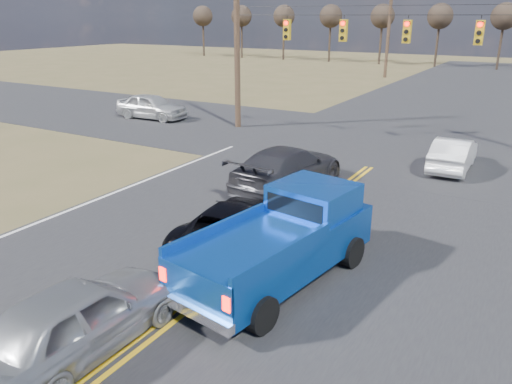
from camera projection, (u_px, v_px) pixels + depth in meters
The scene contains 12 objects.
ground at pixel (129, 353), 9.35m from camera, with size 160.00×160.00×0.00m, color brown.
road_main at pixel (332, 196), 17.48m from camera, with size 14.00×120.00×0.02m, color #28282B.
road_cross at pixel (396, 147), 23.97m from camera, with size 120.00×12.00×0.02m, color #28282B.
signal_gantry at pixel (417, 38), 21.87m from camera, with size 19.60×4.83×10.00m.
utility_poles at pixel (401, 34), 21.41m from camera, with size 19.60×58.32×10.00m.
treeline at pixel (447, 20), 29.35m from camera, with size 87.00×117.80×7.40m.
pickup_truck at pixel (283, 241), 11.66m from camera, with size 2.89×5.76×2.07m.
silver_suv at pixel (79, 317), 9.19m from camera, with size 1.72×4.27×1.45m, color gray.
black_suv at pixel (236, 224), 13.61m from camera, with size 2.03×4.40×1.22m, color black.
white_car_queue at pixel (453, 154), 20.30m from camera, with size 1.40×4.01×1.32m, color white.
dgrey_car_queue at pixel (288, 168), 18.06m from camera, with size 2.16×5.32×1.54m, color #38373C.
cross_car_west at pixel (152, 106), 30.30m from camera, with size 4.49×1.81×1.53m, color #BABABA.
Camera 1 is at (6.02, -5.51, 5.98)m, focal length 35.00 mm.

